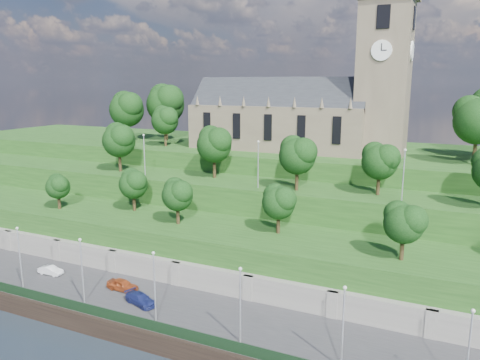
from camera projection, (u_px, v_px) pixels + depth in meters
The scene contains 17 objects.
ground at pixel (159, 354), 47.69m from camera, with size 320.00×320.00×0.00m, color black.
promenade at pixel (189, 318), 52.81m from camera, with size 160.00×12.00×2.00m, color #2D2D30.
quay_wall at pixel (158, 344), 47.42m from camera, with size 160.00×0.50×2.20m, color black.
fence at pixel (161, 328), 47.68m from camera, with size 160.00×0.10×1.20m, color black.
retaining_wall at pixel (214, 286), 57.81m from camera, with size 160.00×2.10×5.00m.
embankment_lower at pixel (235, 258), 62.85m from camera, with size 160.00×12.00×8.00m, color #1C4316.
embankment_upper at pixel (265, 222), 72.21m from camera, with size 160.00×10.00×12.00m, color #1C4316.
hilltop at pixel (305, 186), 90.55m from camera, with size 160.00×32.00×15.00m, color #1C4316.
church at pixel (305, 109), 83.57m from camera, with size 38.60×12.35×27.60m.
trees_lower at pixel (255, 200), 60.03m from camera, with size 67.76×8.36×6.53m.
trees_upper at pixel (266, 149), 69.10m from camera, with size 62.71×8.42×8.40m.
trees_hilltop at pixel (298, 110), 83.66m from camera, with size 76.86×16.46×11.87m.
lamp_posts_promenade at pixel (154, 281), 49.38m from camera, with size 60.36×0.36×7.90m.
lamp_posts_upper at pixel (258, 160), 67.47m from camera, with size 40.36×0.36×6.99m.
car_left at pixel (122, 285), 57.56m from camera, with size 1.66×4.12×1.40m, color maroon.
car_middle at pixel (51, 270), 62.33m from camera, with size 1.22×3.49×1.15m, color silver.
car_right at pixel (141, 299), 53.93m from camera, with size 1.78×4.38×1.27m, color navy.
Camera 1 is at (25.56, -35.56, 27.22)m, focal length 35.00 mm.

